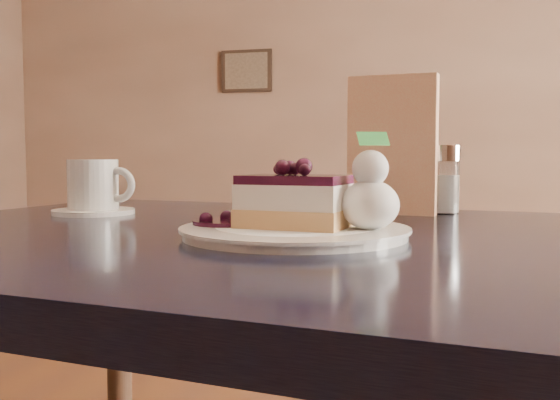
% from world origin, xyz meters
% --- Properties ---
extents(main_table, '(1.36, 1.00, 0.79)m').
position_xyz_m(main_table, '(0.17, -0.02, 0.71)').
color(main_table, black).
rests_on(main_table, ground).
extents(dessert_plate, '(0.27, 0.27, 0.01)m').
position_xyz_m(dessert_plate, '(0.17, -0.07, 0.79)').
color(dessert_plate, white).
rests_on(dessert_plate, main_table).
extents(cheesecake_slice, '(0.14, 0.11, 0.06)m').
position_xyz_m(cheesecake_slice, '(0.17, -0.07, 0.83)').
color(cheesecake_slice, '#E2B277').
rests_on(cheesecake_slice, dessert_plate).
extents(whipped_cream, '(0.07, 0.07, 0.06)m').
position_xyz_m(whipped_cream, '(0.26, -0.07, 0.83)').
color(whipped_cream, white).
rests_on(whipped_cream, dessert_plate).
extents(berry_sauce, '(0.08, 0.08, 0.01)m').
position_xyz_m(berry_sauce, '(0.08, -0.06, 0.80)').
color(berry_sauce, black).
rests_on(berry_sauce, dessert_plate).
extents(coffee_set, '(0.15, 0.14, 0.09)m').
position_xyz_m(coffee_set, '(-0.23, 0.14, 0.83)').
color(coffee_set, white).
rests_on(coffee_set, main_table).
extents(menu_card, '(0.15, 0.05, 0.23)m').
position_xyz_m(menu_card, '(0.25, 0.26, 0.90)').
color(menu_card, '#FFE6AA').
rests_on(menu_card, main_table).
extents(sugar_shaker, '(0.06, 0.06, 0.12)m').
position_xyz_m(sugar_shaker, '(0.33, 0.29, 0.85)').
color(sugar_shaker, white).
rests_on(sugar_shaker, main_table).
extents(napkin_stack, '(0.14, 0.14, 0.05)m').
position_xyz_m(napkin_stack, '(0.11, 0.33, 0.81)').
color(napkin_stack, white).
rests_on(napkin_stack, main_table).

